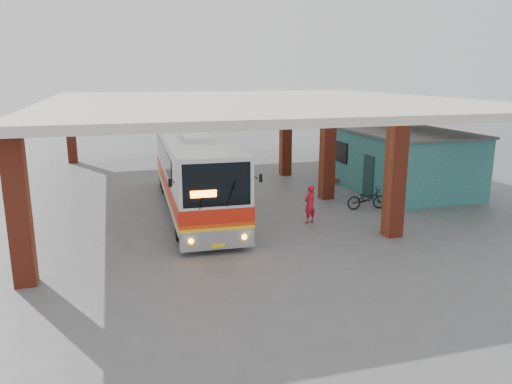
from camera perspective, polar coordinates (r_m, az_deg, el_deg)
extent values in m
plane|color=#515154|center=(20.81, 3.80, -3.21)|extent=(90.00, 90.00, 0.00)
cube|color=maroon|center=(18.94, 15.60, 1.44)|extent=(0.60, 0.60, 4.35)
cube|color=maroon|center=(24.16, 8.17, 4.31)|extent=(0.60, 0.60, 4.35)
cube|color=maroon|center=(29.67, 3.40, 6.11)|extent=(0.60, 0.60, 4.35)
cube|color=maroon|center=(15.43, -25.48, -2.07)|extent=(0.60, 0.60, 4.35)
cube|color=maroon|center=(36.02, -20.42, 6.59)|extent=(0.60, 0.60, 4.35)
cube|color=maroon|center=(39.69, 9.14, 7.81)|extent=(0.60, 0.60, 4.35)
cube|color=beige|center=(26.32, 0.10, 10.28)|extent=(21.00, 23.00, 0.30)
cube|color=#29685E|center=(27.25, 15.93, 3.52)|extent=(5.00, 8.00, 3.00)
cube|color=#505050|center=(27.04, 16.14, 6.76)|extent=(5.20, 8.20, 0.12)
cube|color=#143834|center=(24.80, 12.73, 1.71)|extent=(0.08, 0.95, 2.10)
cube|color=black|center=(27.28, 9.79, 4.49)|extent=(0.08, 1.20, 1.00)
cube|color=black|center=(27.27, 9.74, 4.49)|extent=(0.04, 1.30, 1.10)
cube|color=silver|center=(22.13, -7.12, 2.78)|extent=(2.90, 12.06, 2.80)
cube|color=silver|center=(20.92, -6.89, 6.33)|extent=(1.30, 3.04, 0.25)
cube|color=gray|center=(16.89, -4.48, -5.26)|extent=(2.53, 0.49, 0.70)
cube|color=red|center=(22.24, -7.08, 1.39)|extent=(2.94, 12.06, 0.50)
cube|color=#E03E0C|center=(22.31, -7.06, 0.60)|extent=(2.94, 12.06, 0.13)
cube|color=yellow|center=(22.33, -7.05, 0.31)|extent=(2.94, 12.06, 0.10)
cube|color=black|center=(16.25, -4.51, 0.84)|extent=(2.25, 0.18, 1.45)
cube|color=black|center=(22.72, -10.57, 4.21)|extent=(0.36, 8.98, 0.90)
cube|color=black|center=(23.01, -4.29, 4.52)|extent=(0.36, 8.98, 0.90)
cube|color=#FF5905|center=(16.19, -6.03, -0.23)|extent=(0.85, 0.08, 0.22)
sphere|color=orange|center=(16.57, -7.43, -5.60)|extent=(0.18, 0.18, 0.18)
sphere|color=orange|center=(16.85, -1.33, -5.16)|extent=(0.18, 0.18, 0.18)
cube|color=yellow|center=(16.75, -4.34, -6.14)|extent=(0.45, 0.05, 0.12)
cylinder|color=black|center=(18.30, -8.65, -4.05)|extent=(0.35, 1.01, 1.00)
cylinder|color=black|center=(18.61, -2.08, -3.61)|extent=(0.35, 1.01, 1.00)
cylinder|color=black|center=(25.72, -10.38, 0.98)|extent=(0.35, 1.01, 1.00)
cylinder|color=black|center=(25.94, -5.67, 1.24)|extent=(0.35, 1.01, 1.00)
cylinder|color=black|center=(26.99, -10.58, 1.56)|extent=(0.35, 1.01, 1.00)
cylinder|color=black|center=(27.20, -6.09, 1.80)|extent=(0.35, 1.01, 1.00)
imported|color=black|center=(22.85, 12.56, -0.75)|extent=(1.88, 0.83, 0.96)
imported|color=red|center=(20.31, 6.17, -1.38)|extent=(0.68, 0.58, 1.57)
cube|color=red|center=(27.88, 9.15, 1.44)|extent=(0.46, 0.46, 0.06)
cube|color=red|center=(27.91, 9.51, 2.02)|extent=(0.08, 0.43, 0.61)
cylinder|color=black|center=(27.67, 9.00, 1.07)|extent=(0.03, 0.03, 0.20)
cylinder|color=black|center=(27.84, 9.63, 1.12)|extent=(0.03, 0.03, 0.20)
cylinder|color=black|center=(27.97, 8.66, 1.22)|extent=(0.03, 0.03, 0.20)
cylinder|color=black|center=(28.14, 9.28, 1.26)|extent=(0.03, 0.03, 0.20)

